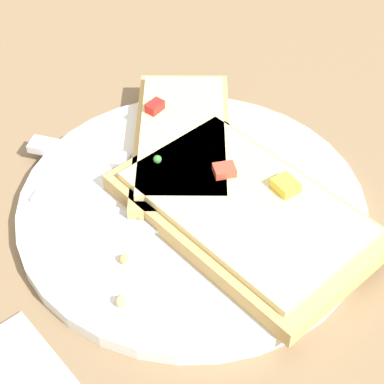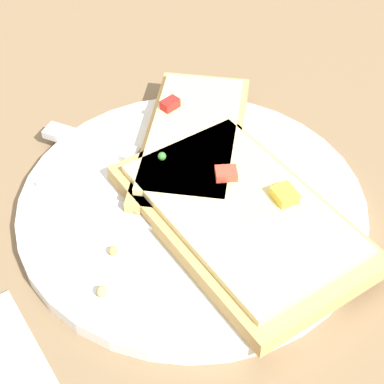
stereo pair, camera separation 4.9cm
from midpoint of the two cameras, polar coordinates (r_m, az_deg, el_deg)
name	(u,v)px [view 1 (the left image)]	position (r m, az deg, el deg)	size (l,w,h in m)	color
ground_plane	(192,212)	(0.50, -2.77, -1.90)	(4.00, 4.00, 0.00)	#7F6647
plate	(192,206)	(0.50, -2.79, -1.43)	(0.27, 0.27, 0.01)	white
fork	(180,232)	(0.47, -4.06, -3.71)	(0.12, 0.19, 0.01)	silver
knife	(139,164)	(0.53, -7.38, 2.32)	(0.14, 0.20, 0.01)	silver
pizza_slice_main	(245,210)	(0.48, 1.78, -1.72)	(0.12, 0.20, 0.03)	tan
pizza_slice_corner	(182,140)	(0.53, -3.49, 4.53)	(0.17, 0.18, 0.03)	tan
crumb_scatter	(145,204)	(0.49, -7.02, -1.18)	(0.14, 0.12, 0.01)	tan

